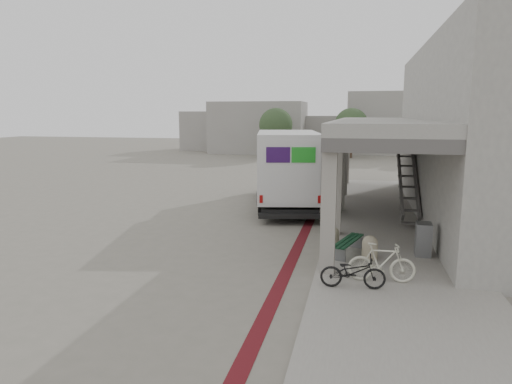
% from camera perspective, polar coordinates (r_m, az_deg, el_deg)
% --- Properties ---
extents(ground, '(120.00, 120.00, 0.00)m').
position_cam_1_polar(ground, '(16.03, 2.17, -5.65)').
color(ground, slate).
rests_on(ground, ground).
extents(bike_lane_stripe, '(0.35, 40.00, 0.01)m').
position_cam_1_polar(bike_lane_stripe, '(17.81, 6.53, -4.12)').
color(bike_lane_stripe, '#571117').
rests_on(bike_lane_stripe, ground).
extents(sidewalk, '(4.40, 28.00, 0.12)m').
position_cam_1_polar(sidewalk, '(15.81, 16.66, -6.06)').
color(sidewalk, gray).
rests_on(sidewalk, ground).
extents(transit_building, '(7.60, 17.00, 7.00)m').
position_cam_1_polar(transit_building, '(20.12, 24.40, 6.46)').
color(transit_building, gray).
rests_on(transit_building, ground).
extents(distant_backdrop, '(28.00, 10.00, 6.50)m').
position_cam_1_polar(distant_backdrop, '(51.42, 6.47, 7.99)').
color(distant_backdrop, '#97958F').
rests_on(distant_backdrop, ground).
extents(tree_left, '(3.20, 3.20, 4.80)m').
position_cam_1_polar(tree_left, '(43.91, 2.50, 8.37)').
color(tree_left, '#38281C').
rests_on(tree_left, ground).
extents(tree_mid, '(3.20, 3.20, 4.80)m').
position_cam_1_polar(tree_mid, '(45.22, 11.82, 8.21)').
color(tree_mid, '#38281C').
rests_on(tree_mid, ground).
extents(tree_right, '(3.20, 3.20, 4.80)m').
position_cam_1_polar(tree_right, '(44.79, 22.17, 7.69)').
color(tree_right, '#38281C').
rests_on(tree_right, ground).
extents(fedex_truck, '(3.96, 8.45, 3.47)m').
position_cam_1_polar(fedex_truck, '(21.20, 3.84, 3.22)').
color(fedex_truck, black).
rests_on(fedex_truck, ground).
extents(bench, '(0.92, 1.85, 0.43)m').
position_cam_1_polar(bench, '(13.97, 11.43, -6.37)').
color(bench, slate).
rests_on(bench, sidewalk).
extents(bollard_near, '(0.42, 0.42, 0.62)m').
position_cam_1_polar(bollard_near, '(14.69, 9.55, -5.48)').
color(bollard_near, gray).
rests_on(bollard_near, sidewalk).
extents(bollard_far, '(0.45, 0.45, 0.68)m').
position_cam_1_polar(bollard_far, '(13.67, 14.05, -6.68)').
color(bollard_far, tan).
rests_on(bollard_far, sidewalk).
extents(utility_cabinet, '(0.46, 0.60, 0.98)m').
position_cam_1_polar(utility_cabinet, '(14.39, 20.18, -5.56)').
color(utility_cabinet, slate).
rests_on(utility_cabinet, sidewalk).
extents(bicycle_black, '(1.58, 0.65, 0.81)m').
position_cam_1_polar(bicycle_black, '(11.32, 12.01, -9.73)').
color(bicycle_black, black).
rests_on(bicycle_black, sidewalk).
extents(bicycle_cream, '(1.67, 0.54, 0.99)m').
position_cam_1_polar(bicycle_cream, '(11.86, 15.44, -8.50)').
color(bicycle_cream, beige).
rests_on(bicycle_cream, sidewalk).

